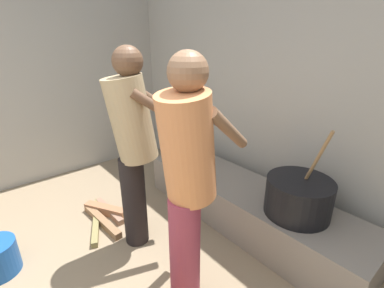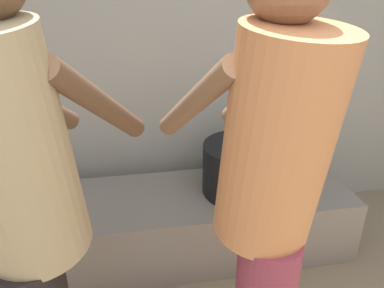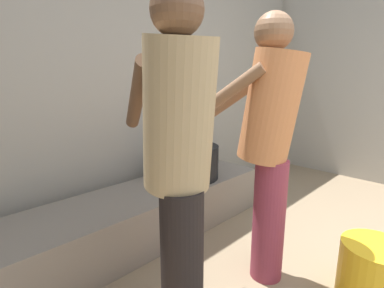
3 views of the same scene
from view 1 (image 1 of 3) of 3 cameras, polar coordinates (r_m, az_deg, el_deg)
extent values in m
cube|color=#9E998E|center=(2.59, 24.93, 9.44)|extent=(5.39, 0.20, 2.45)
cube|color=slate|center=(2.68, 11.15, -12.56)|extent=(2.25, 0.60, 0.39)
cylinder|color=black|center=(2.27, 21.62, -10.38)|extent=(0.50, 0.50, 0.29)
cylinder|color=#937047|center=(2.09, 24.95, -3.06)|extent=(0.22, 0.17, 0.51)
cylinder|color=black|center=(2.37, -12.14, -11.81)|extent=(0.20, 0.20, 0.79)
cylinder|color=tan|center=(2.07, -12.81, 5.13)|extent=(0.44, 0.48, 0.68)
sphere|color=brown|center=(2.00, -13.52, 16.72)|extent=(0.22, 0.22, 0.22)
cylinder|color=brown|center=(1.94, -5.71, 6.61)|extent=(0.28, 0.46, 0.37)
cylinder|color=brown|center=(2.20, -6.77, 8.30)|extent=(0.28, 0.46, 0.37)
cylinder|color=#8C3347|center=(1.87, -1.43, -21.86)|extent=(0.20, 0.20, 0.78)
cylinder|color=#D17F4C|center=(1.50, -1.01, -0.93)|extent=(0.39, 0.45, 0.67)
sphere|color=brown|center=(1.40, -0.89, 15.07)|extent=(0.22, 0.22, 0.22)
cylinder|color=brown|center=(1.61, 7.83, 3.01)|extent=(0.20, 0.48, 0.36)
cylinder|color=brown|center=(1.73, -0.20, 4.58)|extent=(0.20, 0.48, 0.36)
cube|color=#846040|center=(2.83, -18.44, -15.30)|extent=(0.61, 0.11, 0.07)
cube|color=#87634E|center=(2.97, -17.15, -13.39)|extent=(0.52, 0.07, 0.06)
cube|color=#976242|center=(2.96, -17.85, -13.18)|extent=(0.44, 0.31, 0.09)
cube|color=olive|center=(2.88, -19.62, -14.98)|extent=(0.68, 0.35, 0.05)
camera|label=2|loc=(1.48, -40.57, 9.95)|focal=34.01mm
camera|label=3|loc=(2.64, -40.00, 7.61)|focal=27.35mm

